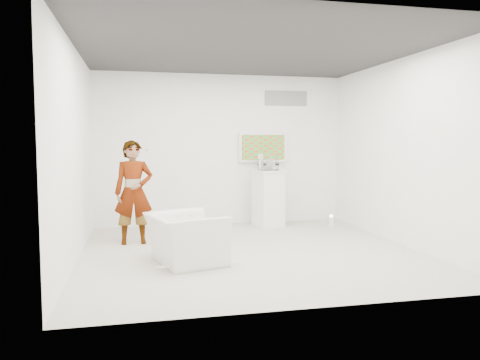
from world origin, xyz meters
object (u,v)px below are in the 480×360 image
Objects in this scene: tv at (263,147)px; pedestal at (268,198)px; armchair at (186,239)px; floor_uplight at (331,223)px; person at (134,192)px.

tv is 1.11m from pedestal.
floor_uplight is at bearing -73.15° from armchair.
armchair is 0.94× the size of pedestal.
pedestal is at bearing 151.73° from floor_uplight.
person reaches higher than armchair.
armchair is 3.83× the size of floor_uplight.
person is 3.73m from floor_uplight.
armchair is at bearing -127.52° from pedestal.
floor_uplight is (3.63, 0.42, -0.71)m from person.
person is 1.67m from armchair.
tv reaches higher than armchair.
floor_uplight is (2.93, 1.85, -0.20)m from armchair.
armchair is at bearing -66.85° from person.
pedestal is at bearing -52.85° from armchair.
person is at bearing -150.00° from tv.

